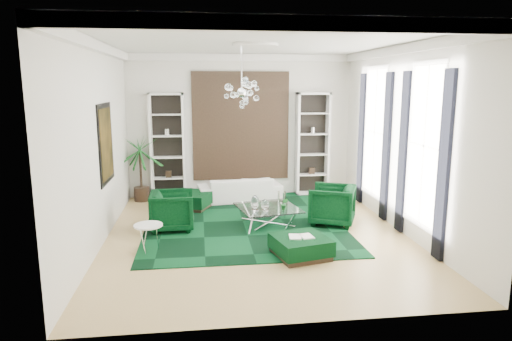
{
  "coord_description": "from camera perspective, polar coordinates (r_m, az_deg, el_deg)",
  "views": [
    {
      "loc": [
        -1.13,
        -8.77,
        3.03
      ],
      "look_at": [
        0.04,
        0.5,
        1.24
      ],
      "focal_mm": 32.0,
      "sensor_mm": 36.0,
      "label": 1
    }
  ],
  "objects": [
    {
      "name": "painting",
      "position": [
        9.62,
        -18.2,
        3.23
      ],
      "size": [
        0.04,
        1.3,
        1.6
      ],
      "primitive_type": "cube",
      "color": "black",
      "rests_on": "wall_left"
    },
    {
      "name": "book",
      "position": [
        8.17,
        5.63,
        -8.17
      ],
      "size": [
        0.43,
        0.29,
        0.03
      ],
      "primitive_type": "cube",
      "color": "white",
      "rests_on": "ottoman_front"
    },
    {
      "name": "palm",
      "position": [
        12.17,
        -14.28,
        1.33
      ],
      "size": [
        1.44,
        1.44,
        2.19
      ],
      "primitive_type": null,
      "rotation": [
        0.0,
        0.0,
        0.06
      ],
      "color": "#176121",
      "rests_on": "floor"
    },
    {
      "name": "armchair_left",
      "position": [
        9.75,
        -10.41,
        -4.96
      ],
      "size": [
        0.92,
        0.89,
        0.82
      ],
      "primitive_type": "imported",
      "rotation": [
        0.0,
        0.0,
        1.59
      ],
      "color": "black",
      "rests_on": "floor"
    },
    {
      "name": "tapestry",
      "position": [
        12.33,
        -1.91,
        5.55
      ],
      "size": [
        2.5,
        0.06,
        2.8
      ],
      "primitive_type": "cube",
      "color": "black",
      "rests_on": "wall_back"
    },
    {
      "name": "sofa",
      "position": [
        11.96,
        -2.09,
        -2.34
      ],
      "size": [
        2.22,
        1.1,
        0.62
      ],
      "primitive_type": "imported",
      "rotation": [
        0.0,
        0.0,
        3.27
      ],
      "color": "silver",
      "rests_on": "floor"
    },
    {
      "name": "coffee_table",
      "position": [
        9.86,
        1.51,
        -5.79
      ],
      "size": [
        1.43,
        1.43,
        0.42
      ],
      "primitive_type": null,
      "rotation": [
        0.0,
        0.0,
        0.19
      ],
      "color": "white",
      "rests_on": "floor"
    },
    {
      "name": "curtain_far_b",
      "position": [
        11.86,
        13.04,
        3.85
      ],
      "size": [
        0.07,
        0.3,
        3.25
      ],
      "primitive_type": "cube",
      "color": "black",
      "rests_on": "floor"
    },
    {
      "name": "wall_back",
      "position": [
        12.38,
        -1.94,
        5.57
      ],
      "size": [
        6.0,
        0.02,
        3.8
      ],
      "primitive_type": "cube",
      "color": "silver",
      "rests_on": "ground"
    },
    {
      "name": "curtain_near_b",
      "position": [
        9.66,
        17.91,
        2.08
      ],
      "size": [
        0.07,
        0.3,
        3.25
      ],
      "primitive_type": "cube",
      "color": "black",
      "rests_on": "floor"
    },
    {
      "name": "curtain_far_a",
      "position": [
        10.42,
        15.97,
        2.79
      ],
      "size": [
        0.07,
        0.3,
        3.25
      ],
      "primitive_type": "cube",
      "color": "black",
      "rests_on": "floor"
    },
    {
      "name": "ceiling_medallion",
      "position": [
        9.17,
        -0.1,
        15.45
      ],
      "size": [
        0.9,
        0.9,
        0.05
      ],
      "primitive_type": "cylinder",
      "color": "white",
      "rests_on": "ceiling"
    },
    {
      "name": "shelving_right",
      "position": [
        12.57,
        7.06,
        3.28
      ],
      "size": [
        0.9,
        0.38,
        2.8
      ],
      "primitive_type": null,
      "color": "white",
      "rests_on": "floor"
    },
    {
      "name": "wall_front",
      "position": [
        5.49,
        4.81,
        -1.07
      ],
      "size": [
        6.0,
        0.02,
        3.8
      ],
      "primitive_type": "cube",
      "color": "silver",
      "rests_on": "ground"
    },
    {
      "name": "curtain_near_a",
      "position": [
        8.29,
        22.42,
        0.42
      ],
      "size": [
        0.07,
        0.3,
        3.25
      ],
      "primitive_type": "cube",
      "color": "black",
      "rests_on": "floor"
    },
    {
      "name": "armchair_right",
      "position": [
        10.1,
        9.48,
        -4.25
      ],
      "size": [
        1.24,
        1.22,
        0.86
      ],
      "primitive_type": "imported",
      "rotation": [
        0.0,
        0.0,
        -1.99
      ],
      "color": "black",
      "rests_on": "floor"
    },
    {
      "name": "window_far",
      "position": [
        11.12,
        14.64,
        4.63
      ],
      "size": [
        0.03,
        1.1,
        2.9
      ],
      "primitive_type": "cube",
      "color": "white",
      "rests_on": "wall_right"
    },
    {
      "name": "crown_molding",
      "position": [
        8.87,
        0.15,
        15.15
      ],
      "size": [
        6.0,
        7.0,
        0.18
      ],
      "primitive_type": null,
      "color": "white",
      "rests_on": "ceiling"
    },
    {
      "name": "rug",
      "position": [
        10.25,
        -1.68,
        -6.32
      ],
      "size": [
        4.2,
        5.0,
        0.02
      ],
      "primitive_type": "cube",
      "color": "black",
      "rests_on": "floor"
    },
    {
      "name": "chandelier",
      "position": [
        9.04,
        -1.82,
        9.67
      ],
      "size": [
        0.98,
        0.98,
        0.68
      ],
      "primitive_type": null,
      "rotation": [
        0.0,
        0.0,
        -0.37
      ],
      "color": "white",
      "rests_on": "ceiling"
    },
    {
      "name": "side_table",
      "position": [
        8.63,
        -13.25,
        -8.26
      ],
      "size": [
        0.56,
        0.56,
        0.5
      ],
      "primitive_type": "cylinder",
      "rotation": [
        0.0,
        0.0,
        -0.08
      ],
      "color": "white",
      "rests_on": "floor"
    },
    {
      "name": "ottoman_front",
      "position": [
        8.24,
        5.6,
        -9.47
      ],
      "size": [
        1.09,
        1.09,
        0.36
      ],
      "primitive_type": "cube",
      "rotation": [
        0.0,
        0.0,
        0.24
      ],
      "color": "black",
      "rests_on": "floor"
    },
    {
      "name": "wall_left",
      "position": [
        9.04,
        -19.17,
        3.04
      ],
      "size": [
        0.02,
        7.0,
        3.8
      ],
      "primitive_type": "cube",
      "color": "silver",
      "rests_on": "ground"
    },
    {
      "name": "ceiling",
      "position": [
        8.88,
        0.15,
        15.86
      ],
      "size": [
        6.0,
        7.0,
        0.02
      ],
      "primitive_type": "cube",
      "color": "white",
      "rests_on": "ground"
    },
    {
      "name": "table_plant",
      "position": [
        9.58,
        3.56,
        -4.19
      ],
      "size": [
        0.17,
        0.16,
        0.26
      ],
      "primitive_type": "imported",
      "rotation": [
        0.0,
        0.0,
        -0.33
      ],
      "color": "#176121",
      "rests_on": "coffee_table"
    },
    {
      "name": "wall_right",
      "position": [
        9.76,
        17.99,
        3.64
      ],
      "size": [
        0.02,
        7.0,
        3.8
      ],
      "primitive_type": "cube",
      "color": "silver",
      "rests_on": "ground"
    },
    {
      "name": "shelving_left",
      "position": [
        12.22,
        -10.99,
        2.95
      ],
      "size": [
        0.9,
        0.38,
        2.8
      ],
      "primitive_type": null,
      "color": "white",
      "rests_on": "floor"
    },
    {
      "name": "floor",
      "position": [
        9.35,
        0.14,
        -8.16
      ],
      "size": [
        6.0,
        7.0,
        0.02
      ],
      "primitive_type": "cube",
      "color": "tan",
      "rests_on": "ground"
    },
    {
      "name": "ottoman_side",
      "position": [
        11.37,
        -8.03,
        -3.72
      ],
      "size": [
        1.16,
        1.16,
        0.39
      ],
      "primitive_type": "cube",
      "rotation": [
        0.0,
        0.0,
        -0.4
      ],
      "color": "black",
      "rests_on": "floor"
    },
    {
      "name": "window_near",
      "position": [
        8.95,
        20.3,
        2.9
      ],
      "size": [
        0.03,
        1.1,
        2.9
      ],
      "primitive_type": "cube",
      "color": "white",
      "rests_on": "wall_right"
    }
  ]
}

